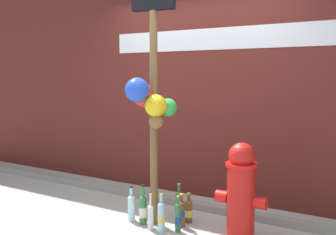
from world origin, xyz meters
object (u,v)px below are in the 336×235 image
object	(u,v)px
bottle_2	(179,205)
bottle_3	(181,212)
bottle_1	(161,217)
bottle_7	(143,206)
bottle_6	(151,216)
bottle_4	(143,209)
bottle_0	(131,207)
memorial_post	(151,86)
fire_hydrant	(241,191)
bottle_8	(189,211)
bottle_5	(178,217)

from	to	relation	value
bottle_2	bottle_3	size ratio (longest dim) A/B	1.16
bottle_1	bottle_7	distance (m)	0.46
bottle_1	bottle_6	world-z (taller)	bottle_1
bottle_1	bottle_4	size ratio (longest dim) A/B	0.93
bottle_0	bottle_6	size ratio (longest dim) A/B	1.01
memorial_post	fire_hydrant	bearing A→B (deg)	6.55
memorial_post	bottle_8	distance (m)	1.36
bottle_4	bottle_7	size ratio (longest dim) A/B	1.24
fire_hydrant	bottle_4	bearing A→B (deg)	-171.72
memorial_post	bottle_3	size ratio (longest dim) A/B	7.40
bottle_0	bottle_4	bearing A→B (deg)	-4.66
bottle_0	memorial_post	bearing A→B (deg)	6.49
bottle_8	bottle_1	bearing A→B (deg)	-105.36
bottle_3	bottle_8	bearing A→B (deg)	85.17
bottle_2	bottle_4	bearing A→B (deg)	-130.91
bottle_1	bottle_2	world-z (taller)	bottle_2
fire_hydrant	bottle_1	world-z (taller)	fire_hydrant
bottle_6	bottle_8	size ratio (longest dim) A/B	1.17
bottle_1	bottle_5	distance (m)	0.17
bottle_0	fire_hydrant	bearing A→B (deg)	6.54
memorial_post	bottle_4	distance (m)	1.27
bottle_7	bottle_8	xyz separation A→B (m)	(0.49, 0.12, -0.01)
bottle_2	bottle_3	bearing A→B (deg)	-53.68
bottle_5	bottle_1	bearing A→B (deg)	-142.08
bottle_1	bottle_2	xyz separation A→B (m)	(-0.02, 0.39, 0.00)
bottle_4	bottle_7	bearing A→B (deg)	123.18
memorial_post	bottle_7	world-z (taller)	memorial_post
bottle_0	bottle_3	world-z (taller)	bottle_0
memorial_post	bottle_6	world-z (taller)	memorial_post
memorial_post	bottle_2	bearing A→B (deg)	55.44
bottle_0	bottle_8	xyz separation A→B (m)	(0.54, 0.27, -0.03)
bottle_8	bottle_4	bearing A→B (deg)	-143.30
bottle_7	bottle_2	bearing A→B (deg)	20.32
fire_hydrant	bottle_2	size ratio (longest dim) A/B	2.32
bottle_5	bottle_3	bearing A→B (deg)	105.85
bottle_4	bottle_8	bearing A→B (deg)	36.70
fire_hydrant	bottle_2	world-z (taller)	fire_hydrant
fire_hydrant	bottle_8	bearing A→B (deg)	167.25
bottle_1	bottle_8	xyz separation A→B (m)	(0.10, 0.38, -0.04)
bottle_0	bottle_6	world-z (taller)	bottle_0
bottle_0	bottle_3	size ratio (longest dim) A/B	1.09
bottle_3	bottle_7	distance (m)	0.48
bottle_4	bottle_7	world-z (taller)	bottle_4
bottle_5	bottle_6	size ratio (longest dim) A/B	0.98
bottle_3	bottle_5	xyz separation A→B (m)	(0.04, -0.14, 0.00)
bottle_3	bottle_5	bearing A→B (deg)	-74.15
bottle_8	bottle_0	bearing A→B (deg)	-153.21
bottle_4	bottle_5	bearing A→B (deg)	1.24
bottle_0	bottle_3	bearing A→B (deg)	14.02
bottle_2	bottle_8	xyz separation A→B (m)	(0.12, -0.01, -0.04)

